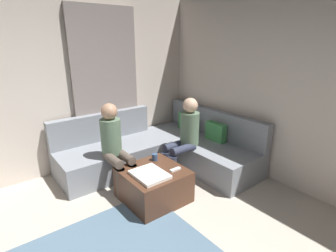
{
  "coord_description": "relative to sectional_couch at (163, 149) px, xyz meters",
  "views": [
    {
      "loc": [
        1.11,
        -0.5,
        2.0
      ],
      "look_at": [
        -1.63,
        1.63,
        0.85
      ],
      "focal_mm": 27.89,
      "sensor_mm": 36.0,
      "label": 1
    }
  ],
  "objects": [
    {
      "name": "curtain_panel",
      "position": [
        -0.76,
        -0.58,
        0.97
      ],
      "size": [
        0.06,
        1.1,
        2.5
      ],
      "primitive_type": "cube",
      "color": "gray",
      "rests_on": "ground_plane"
    },
    {
      "name": "folded_blanket",
      "position": [
        0.82,
        -0.82,
        0.16
      ],
      "size": [
        0.44,
        0.36,
        0.04
      ],
      "primitive_type": "cube",
      "color": "white",
      "rests_on": "ottoman"
    },
    {
      "name": "person_on_couch_side",
      "position": [
        0.15,
        -0.93,
        0.38
      ],
      "size": [
        0.6,
        0.3,
        1.2
      ],
      "rotation": [
        0.0,
        0.0,
        -1.57
      ],
      "color": "brown",
      "rests_on": "ground_plane"
    },
    {
      "name": "coffee_mug",
      "position": [
        0.5,
        -0.52,
        0.19
      ],
      "size": [
        0.08,
        0.08,
        0.1
      ],
      "primitive_type": "cylinder",
      "color": "#334C72",
      "rests_on": "ottoman"
    },
    {
      "name": "wall_left",
      "position": [
        -0.86,
        -1.88,
        1.07
      ],
      "size": [
        0.12,
        6.0,
        2.7
      ],
      "primitive_type": "cube",
      "color": "beige",
      "rests_on": "ground_plane"
    },
    {
      "name": "ottoman",
      "position": [
        0.72,
        -0.7,
        -0.07
      ],
      "size": [
        0.76,
        0.76,
        0.42
      ],
      "primitive_type": "cube",
      "color": "#4C2D1E",
      "rests_on": "ground_plane"
    },
    {
      "name": "person_on_couch_back",
      "position": [
        0.47,
        0.06,
        0.38
      ],
      "size": [
        0.3,
        0.6,
        1.2
      ],
      "rotation": [
        0.0,
        0.0,
        3.14
      ],
      "color": "#2D3347",
      "rests_on": "ground_plane"
    },
    {
      "name": "sectional_couch",
      "position": [
        0.0,
        0.0,
        0.0
      ],
      "size": [
        2.1,
        2.55,
        0.87
      ],
      "color": "gray",
      "rests_on": "ground_plane"
    },
    {
      "name": "game_remote",
      "position": [
        0.9,
        -0.48,
        0.15
      ],
      "size": [
        0.05,
        0.15,
        0.02
      ],
      "primitive_type": "cube",
      "color": "white",
      "rests_on": "ottoman"
    }
  ]
}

